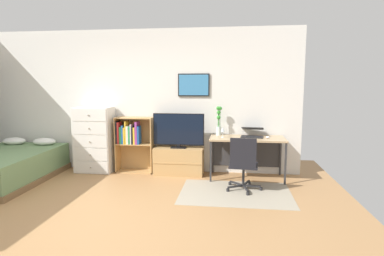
% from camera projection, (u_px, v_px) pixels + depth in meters
% --- Properties ---
extents(ground_plane, '(7.20, 7.20, 0.00)m').
position_uv_depth(ground_plane, '(84.00, 220.00, 3.90)').
color(ground_plane, '#A87A4C').
extents(wall_back_with_posters, '(6.12, 0.09, 2.70)m').
position_uv_depth(wall_back_with_posters, '(140.00, 101.00, 6.10)').
color(wall_back_with_posters, silver).
rests_on(wall_back_with_posters, ground_plane).
extents(area_rug, '(1.70, 1.20, 0.01)m').
position_uv_depth(area_rug, '(235.00, 193.00, 4.87)').
color(area_rug, '#9E937F').
rests_on(area_rug, ground_plane).
extents(bed, '(1.48, 2.07, 0.64)m').
position_uv_depth(bed, '(5.00, 166.00, 5.46)').
color(bed, brown).
rests_on(bed, ground_plane).
extents(dresser, '(0.70, 0.46, 1.24)m').
position_uv_depth(dresser, '(95.00, 140.00, 6.03)').
color(dresser, white).
rests_on(dresser, ground_plane).
extents(bookshelf, '(0.71, 0.30, 1.05)m').
position_uv_depth(bookshelf, '(132.00, 139.00, 6.00)').
color(bookshelf, tan).
rests_on(bookshelf, ground_plane).
extents(tv_stand, '(0.91, 0.41, 0.50)m').
position_uv_depth(tv_stand, '(179.00, 161.00, 5.89)').
color(tv_stand, tan).
rests_on(tv_stand, ground_plane).
extents(television, '(0.94, 0.16, 0.64)m').
position_uv_depth(television, '(179.00, 131.00, 5.79)').
color(television, black).
rests_on(television, tv_stand).
extents(desk, '(1.31, 0.64, 0.74)m').
position_uv_depth(desk, '(247.00, 144.00, 5.65)').
color(desk, tan).
rests_on(desk, ground_plane).
extents(office_chair, '(0.57, 0.58, 0.86)m').
position_uv_depth(office_chair, '(243.00, 163.00, 4.91)').
color(office_chair, '#232326').
rests_on(office_chair, ground_plane).
extents(laptop, '(0.43, 0.46, 0.17)m').
position_uv_depth(laptop, '(252.00, 133.00, 5.66)').
color(laptop, black).
rests_on(laptop, desk).
extents(computer_mouse, '(0.06, 0.10, 0.03)m').
position_uv_depth(computer_mouse, '(268.00, 137.00, 5.49)').
color(computer_mouse, silver).
rests_on(computer_mouse, desk).
extents(bamboo_vase, '(0.10, 0.09, 0.53)m').
position_uv_depth(bamboo_vase, '(219.00, 121.00, 5.79)').
color(bamboo_vase, silver).
rests_on(bamboo_vase, desk).
extents(wine_glass, '(0.07, 0.07, 0.18)m').
position_uv_depth(wine_glass, '(223.00, 130.00, 5.53)').
color(wine_glass, silver).
rests_on(wine_glass, desk).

